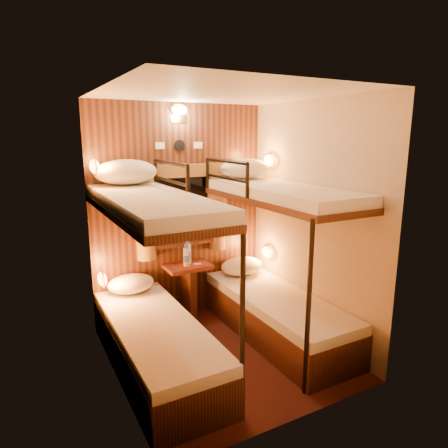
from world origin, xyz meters
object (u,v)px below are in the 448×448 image
bottle_right (186,257)px  table (188,285)px  bunk_left (155,311)px  bottle_left (188,254)px  bunk_right (277,285)px

bottle_right → table: bearing=51.4°
bunk_left → bottle_right: (0.61, 0.74, 0.20)m
bottle_right → bottle_left: bearing=57.9°
table → bottle_right: 0.35m
bottle_right → bunk_right: bearing=-47.2°
bottle_right → bunk_left: bearing=-129.7°
bunk_left → table: 1.02m
bunk_left → bunk_right: 1.30m
table → bunk_left: bearing=-129.7°
bunk_right → table: bunk_right is taller
table → bottle_left: bottle_left is taller
table → bottle_right: (-0.03, -0.04, 0.34)m
bunk_right → bottle_right: 1.02m
bunk_left → bunk_right: bearing=0.0°
bunk_left → bottle_right: bunk_left is taller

